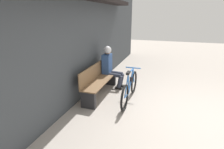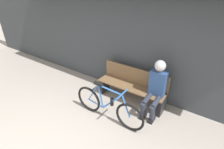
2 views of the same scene
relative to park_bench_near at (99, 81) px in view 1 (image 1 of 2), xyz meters
The scene contains 5 objects.
ground_plane 2.53m from the park_bench_near, 101.03° to the right, with size 24.00×24.00×0.00m, color #ADA399.
storefront_wall 1.41m from the park_bench_near, 141.25° to the left, with size 12.00×0.56×3.20m.
park_bench_near is the anchor object (origin of this frame).
bicycle 0.89m from the park_bench_near, 95.51° to the right, with size 1.67×0.40×0.84m.
person_seated 0.71m from the park_bench_near, ahead, with size 0.34×0.62×1.25m.
Camera 1 is at (-3.62, 0.71, 2.10)m, focal length 28.00 mm.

